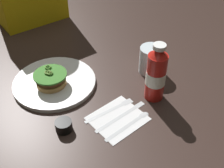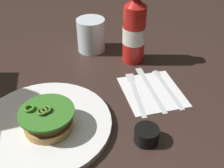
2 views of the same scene
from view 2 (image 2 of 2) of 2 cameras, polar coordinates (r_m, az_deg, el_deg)
The scene contains 10 objects.
ground_plane at distance 0.74m, azimuth -9.60°, elevation -1.06°, with size 3.00×3.00×0.00m, color #31221E.
dinner_plate at distance 0.64m, azimuth -13.67°, elevation -8.16°, with size 0.30×0.30×0.02m, color white.
burger_sandwich at distance 0.60m, azimuth -13.07°, elevation -7.03°, with size 0.12×0.12×0.05m.
ketchup_bottle at distance 0.81m, azimuth 4.56°, elevation 10.77°, with size 0.07×0.07×0.21m.
water_glass at distance 0.89m, azimuth -4.30°, elevation 10.00°, with size 0.09×0.09×0.10m, color silver.
condiment_cup at distance 0.59m, azimuth 7.08°, elevation -10.31°, with size 0.05×0.05×0.03m, color black.
napkin at distance 0.73m, azimuth 8.24°, elevation -1.50°, with size 0.16×0.14×0.00m, color silver.
spoon_utensil at distance 0.76m, azimuth 10.50°, elevation 0.48°, with size 0.18×0.03×0.00m.
butter_knife at distance 0.74m, azimuth 7.55°, elevation -0.12°, with size 0.20×0.03×0.00m.
fork_utensil at distance 0.73m, azimuth 4.70°, elevation -0.95°, with size 0.18×0.02×0.00m.
Camera 2 is at (-0.59, -0.02, 0.44)m, focal length 44.57 mm.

